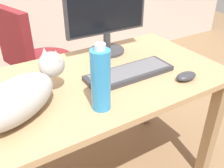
# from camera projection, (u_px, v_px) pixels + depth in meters

# --- Properties ---
(desk) EXTENTS (1.53, 0.71, 0.71)m
(desk) POSITION_uv_depth(u_px,v_px,m) (73.00, 103.00, 1.20)
(desk) COLOR tan
(desk) RESTS_ON ground_plane
(office_chair) EXTENTS (0.50, 0.48, 0.92)m
(office_chair) POSITION_uv_depth(u_px,v_px,m) (40.00, 76.00, 1.89)
(office_chair) COLOR black
(office_chair) RESTS_ON ground_plane
(monitor) EXTENTS (0.48, 0.20, 0.42)m
(monitor) POSITION_uv_depth(u_px,v_px,m) (107.00, 13.00, 1.36)
(monitor) COLOR #333338
(monitor) RESTS_ON desk
(keyboard) EXTENTS (0.44, 0.15, 0.03)m
(keyboard) POSITION_uv_depth(u_px,v_px,m) (129.00, 73.00, 1.22)
(keyboard) COLOR #333338
(keyboard) RESTS_ON desk
(cat) EXTENTS (0.54, 0.36, 0.20)m
(cat) POSITION_uv_depth(u_px,v_px,m) (20.00, 96.00, 0.93)
(cat) COLOR #B2ADA8
(cat) RESTS_ON desk
(computer_mouse) EXTENTS (0.11, 0.06, 0.04)m
(computer_mouse) POSITION_uv_depth(u_px,v_px,m) (186.00, 76.00, 1.18)
(computer_mouse) COLOR #333338
(computer_mouse) RESTS_ON desk
(water_bottle) EXTENTS (0.08, 0.08, 0.27)m
(water_bottle) POSITION_uv_depth(u_px,v_px,m) (101.00, 80.00, 0.94)
(water_bottle) COLOR #2D8CD1
(water_bottle) RESTS_ON desk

